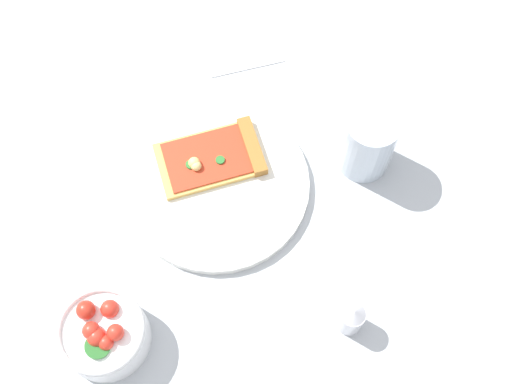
{
  "coord_description": "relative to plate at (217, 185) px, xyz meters",
  "views": [
    {
      "loc": [
        0.38,
        -0.16,
        0.88
      ],
      "look_at": [
        0.06,
        0.05,
        0.03
      ],
      "focal_mm": 46.92,
      "sensor_mm": 36.0,
      "label": 1
    }
  ],
  "objects": [
    {
      "name": "salad_bowl",
      "position": [
        0.11,
        -0.24,
        0.03
      ],
      "size": [
        0.11,
        0.11,
        0.07
      ],
      "color": "white",
      "rests_on": "ground_plane"
    },
    {
      "name": "plate",
      "position": [
        0.0,
        0.0,
        0.0
      ],
      "size": [
        0.27,
        0.27,
        0.01
      ],
      "primitive_type": "cylinder",
      "color": "white",
      "rests_on": "ground_plane"
    },
    {
      "name": "pepper_shaker",
      "position": [
        0.27,
        0.04,
        0.02
      ],
      "size": [
        0.03,
        0.03,
        0.06
      ],
      "color": "silver",
      "rests_on": "ground_plane"
    },
    {
      "name": "pizza_slice_main",
      "position": [
        -0.03,
        0.02,
        0.01
      ],
      "size": [
        0.13,
        0.17,
        0.02
      ],
      "color": "#E5B256",
      "rests_on": "plate"
    },
    {
      "name": "ground_plane",
      "position": [
        -0.01,
        -0.01,
        -0.01
      ],
      "size": [
        2.4,
        2.4,
        0.0
      ],
      "primitive_type": "plane",
      "color": "#B2B7BC",
      "rests_on": "ground"
    },
    {
      "name": "soda_glass",
      "position": [
        0.08,
        0.2,
        0.04
      ],
      "size": [
        0.08,
        0.08,
        0.11
      ],
      "color": "silver",
      "rests_on": "ground_plane"
    },
    {
      "name": "paper_napkin",
      "position": [
        -0.21,
        0.17,
        -0.01
      ],
      "size": [
        0.16,
        0.15,
        0.0
      ],
      "primitive_type": "cube",
      "rotation": [
        0.0,
        0.0,
        -0.31
      ],
      "color": "white",
      "rests_on": "ground_plane"
    }
  ]
}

